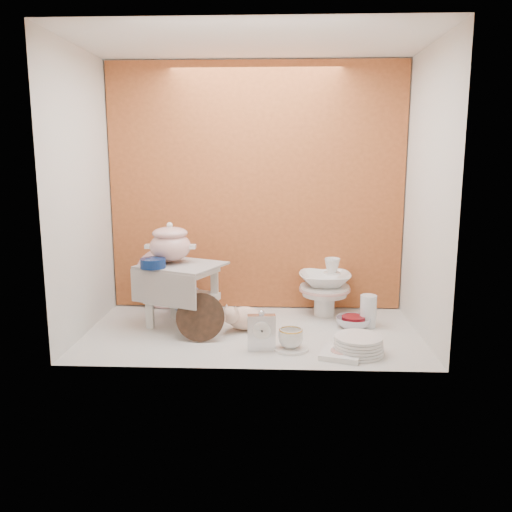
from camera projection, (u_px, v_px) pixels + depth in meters
The scene contains 17 objects.
ground at pixel (252, 332), 2.89m from camera, with size 1.80×1.80×0.00m, color silver.
niche_shell at pixel (254, 159), 2.89m from camera, with size 1.86×1.03×1.53m.
step_stool at pixel (182, 295), 2.97m from camera, with size 0.41×0.36×0.36m, color silver, non-canonical shape.
soup_tureen at pixel (170, 242), 2.96m from camera, with size 0.27×0.27×0.23m, color white, non-canonical shape.
cobalt_bowl at pixel (153, 263), 2.84m from camera, with size 0.14×0.14×0.05m, color #0B2053.
floral_platter at pixel (164, 278), 3.32m from camera, with size 0.38×0.07×0.38m, color white, non-canonical shape.
blue_white_vase at pixel (187, 294), 3.21m from camera, with size 0.23×0.23×0.24m, color white.
lacquer_tray at pixel (200, 317), 2.76m from camera, with size 0.25×0.11×0.24m, color black, non-canonical shape.
mantel_clock at pixel (261, 331), 2.62m from camera, with size 0.14×0.05×0.20m, color silver.
plush_pig at pixel (245, 318), 2.92m from camera, with size 0.24×0.17×0.14m, color beige.
teacup_saucer at pixel (291, 348), 2.64m from camera, with size 0.17×0.17×0.01m, color white.
gold_rim_teacup at pixel (291, 338), 2.63m from camera, with size 0.12×0.12×0.10m, color white.
lattice_dish at pixel (341, 354), 2.55m from camera, with size 0.19×0.19×0.03m, color white.
dinner_plate_stack at pixel (358, 345), 2.58m from camera, with size 0.25×0.25×0.09m, color white.
crystal_bowl at pixel (353, 322), 2.97m from camera, with size 0.19×0.19×0.06m, color silver.
clear_glass_vase at pixel (368, 311), 2.97m from camera, with size 0.09×0.09×0.18m, color silver.
porcelain_tower at pixel (325, 287), 3.17m from camera, with size 0.31×0.31×0.35m, color white, non-canonical shape.
Camera 1 is at (0.14, -2.76, 0.96)m, focal length 37.35 mm.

